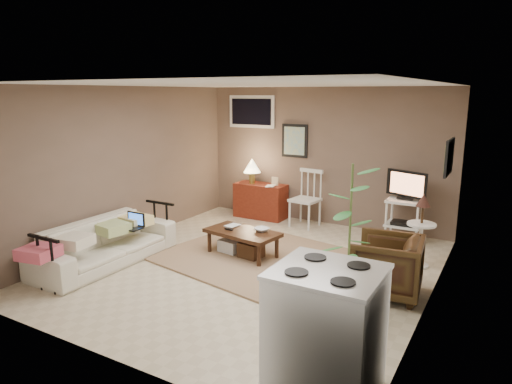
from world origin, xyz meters
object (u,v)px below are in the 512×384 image
Objects in this scene: coffee_table at (242,241)px; potted_plant at (350,237)px; side_table at (422,222)px; sofa at (105,236)px; red_console at (260,197)px; armchair at (387,263)px; stove at (326,332)px; tv_stand at (405,205)px; spindle_chair at (306,200)px.

potted_plant reaches higher than coffee_table.
coffee_table is 1.12× the size of side_table.
red_console reaches higher than sofa.
armchair is at bearing -6.54° from coffee_table.
side_table is 0.97× the size of stove.
red_console is 3.28m from side_table.
sofa is 4.48m from tv_stand.
side_table is 1.13m from armchair.
spindle_chair is at bearing 85.02° from coffee_table.
stove is (1.99, -4.14, 0.05)m from spindle_chair.
coffee_table is at bearing 152.02° from potted_plant.
spindle_chair is (0.16, 1.86, 0.24)m from coffee_table.
coffee_table is 2.12m from red_console.
armchair is (-0.17, -1.10, -0.24)m from side_table.
stove reaches higher than sofa.
red_console is at bearing -132.92° from armchair.
side_table is at bearing 20.55° from coffee_table.
spindle_chair is 2.35m from side_table.
side_table is (2.28, 0.85, 0.40)m from coffee_table.
stove is (0.04, -2.03, 0.13)m from armchair.
stove reaches higher than side_table.
stove reaches higher than armchair.
tv_stand is (1.69, -0.04, 0.13)m from spindle_chair.
side_table is (3.08, -1.10, 0.24)m from red_console.
sofa is 2.65× the size of armchair.
stove is at bearing -4.81° from armchair.
spindle_chair is at bearing -28.30° from sofa.
armchair is (3.58, 0.93, -0.01)m from sofa.
potted_plant is at bearing -101.56° from side_table.
red_console reaches higher than stove.
stove is (0.30, -4.10, -0.08)m from tv_stand.
tv_stand is at bearing -1.33° from spindle_chair.
armchair is at bearing -98.77° from side_table.
armchair is at bearing -82.87° from tv_stand.
red_console is at bearing 124.99° from stove.
armchair is (0.26, -2.06, -0.21)m from tv_stand.
armchair is 0.94m from potted_plant.
side_table reaches higher than coffee_table.
side_table is at bearing -61.64° from sofa.
stove is (3.62, -1.10, 0.12)m from sofa.
red_console is 1.12× the size of spindle_chair.
coffee_table is 1.00× the size of tv_stand.
red_console reaches higher than side_table.
spindle_chair is 0.96× the size of stove.
potted_plant is (1.90, -1.01, 0.66)m from coffee_table.
armchair is (1.95, -2.10, -0.08)m from spindle_chair.
potted_plant reaches higher than sofa.
stove is at bearing -55.01° from red_console.
red_console is 0.67× the size of potted_plant.
stove is at bearing -46.59° from coffee_table.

